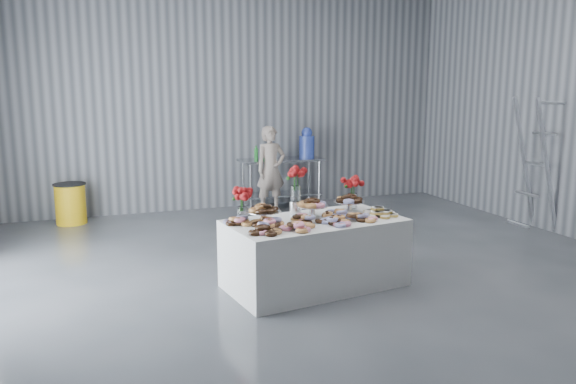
# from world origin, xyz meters

# --- Properties ---
(ground) EXTENTS (9.00, 9.00, 0.00)m
(ground) POSITION_xyz_m (0.00, 0.00, 0.00)
(ground) COLOR #3C3F44
(ground) RESTS_ON ground
(room_walls) EXTENTS (8.04, 9.04, 4.02)m
(room_walls) POSITION_xyz_m (-0.27, 0.07, 2.64)
(room_walls) COLOR gray
(room_walls) RESTS_ON ground
(display_table) EXTENTS (2.02, 1.26, 0.75)m
(display_table) POSITION_xyz_m (-0.32, 0.08, 0.38)
(display_table) COLOR silver
(display_table) RESTS_ON ground
(prep_table) EXTENTS (1.50, 0.60, 0.90)m
(prep_table) POSITION_xyz_m (0.70, 4.10, 0.62)
(prep_table) COLOR silver
(prep_table) RESTS_ON ground
(donut_mounds) EXTENTS (1.90, 1.05, 0.09)m
(donut_mounds) POSITION_xyz_m (-0.32, 0.03, 0.80)
(donut_mounds) COLOR #D17C4C
(donut_mounds) RESTS_ON display_table
(cake_stand_left) EXTENTS (0.36, 0.36, 0.17)m
(cake_stand_left) POSITION_xyz_m (-0.89, 0.15, 0.89)
(cake_stand_left) COLOR silver
(cake_stand_left) RESTS_ON display_table
(cake_stand_mid) EXTENTS (0.36, 0.36, 0.17)m
(cake_stand_mid) POSITION_xyz_m (-0.29, 0.24, 0.89)
(cake_stand_mid) COLOR silver
(cake_stand_mid) RESTS_ON display_table
(cake_stand_right) EXTENTS (0.36, 0.36, 0.17)m
(cake_stand_right) POSITION_xyz_m (0.20, 0.31, 0.89)
(cake_stand_right) COLOR silver
(cake_stand_right) RESTS_ON display_table
(danish_pile) EXTENTS (0.48, 0.48, 0.11)m
(danish_pile) POSITION_xyz_m (0.44, 0.04, 0.81)
(danish_pile) COLOR white
(danish_pile) RESTS_ON display_table
(bouquet_left) EXTENTS (0.26, 0.26, 0.42)m
(bouquet_left) POSITION_xyz_m (-1.10, 0.22, 1.05)
(bouquet_left) COLOR white
(bouquet_left) RESTS_ON display_table
(bouquet_right) EXTENTS (0.26, 0.26, 0.42)m
(bouquet_right) POSITION_xyz_m (0.33, 0.48, 1.05)
(bouquet_right) COLOR white
(bouquet_right) RESTS_ON display_table
(bouquet_center) EXTENTS (0.26, 0.26, 0.57)m
(bouquet_center) POSITION_xyz_m (-0.42, 0.42, 1.13)
(bouquet_center) COLOR silver
(bouquet_center) RESTS_ON display_table
(water_jug) EXTENTS (0.28, 0.28, 0.55)m
(water_jug) POSITION_xyz_m (1.20, 4.10, 1.15)
(water_jug) COLOR blue
(water_jug) RESTS_ON prep_table
(drink_bottles) EXTENTS (0.54, 0.08, 0.27)m
(drink_bottles) POSITION_xyz_m (0.38, 4.00, 1.04)
(drink_bottles) COLOR #268C33
(drink_bottles) RESTS_ON prep_table
(person) EXTENTS (0.61, 0.45, 1.51)m
(person) POSITION_xyz_m (0.41, 3.80, 0.76)
(person) COLOR #CC8C93
(person) RESTS_ON ground
(trash_barrel) EXTENTS (0.51, 0.51, 0.66)m
(trash_barrel) POSITION_xyz_m (-2.89, 4.10, 0.33)
(trash_barrel) COLOR yellow
(trash_barrel) RESTS_ON ground
(stepladder) EXTENTS (0.78, 0.51, 2.05)m
(stepladder) POSITION_xyz_m (3.75, 1.20, 1.03)
(stepladder) COLOR silver
(stepladder) RESTS_ON ground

